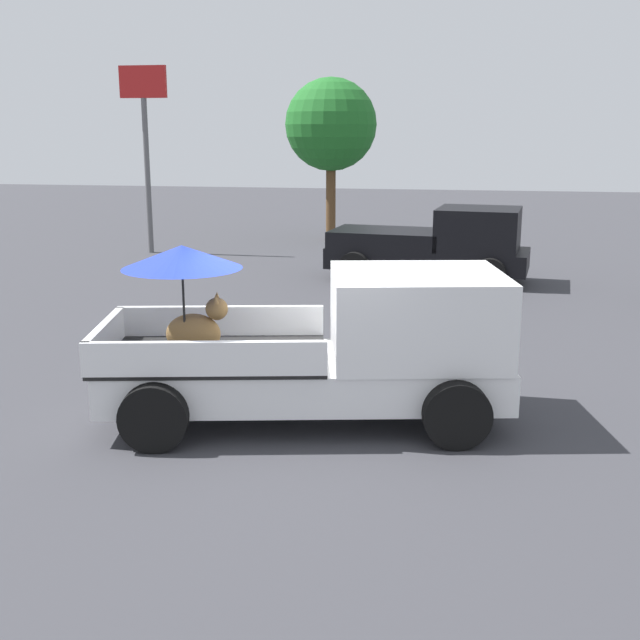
{
  "coord_description": "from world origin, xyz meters",
  "views": [
    {
      "loc": [
        1.87,
        -9.44,
        3.63
      ],
      "look_at": [
        0.03,
        0.86,
        1.1
      ],
      "focal_mm": 44.54,
      "sensor_mm": 36.0,
      "label": 1
    }
  ],
  "objects": [
    {
      "name": "pickup_truck_red",
      "position": [
        1.3,
        9.92,
        0.87
      ],
      "size": [
        4.98,
        2.62,
        1.8
      ],
      "rotation": [
        0.0,
        0.0,
        -0.12
      ],
      "color": "black",
      "rests_on": "ground"
    },
    {
      "name": "motel_sign",
      "position": [
        -7.29,
        13.0,
        3.77
      ],
      "size": [
        1.4,
        0.16,
        5.39
      ],
      "color": "#59595B",
      "rests_on": "ground"
    },
    {
      "name": "pickup_truck_main",
      "position": [
        0.38,
        0.07,
        0.99
      ],
      "size": [
        5.32,
        3.05,
        2.27
      ],
      "rotation": [
        0.0,
        0.0,
        0.2
      ],
      "color": "black",
      "rests_on": "ground"
    },
    {
      "name": "ground_plane",
      "position": [
        0.0,
        0.0,
        0.0
      ],
      "size": [
        80.0,
        80.0,
        0.0
      ],
      "primitive_type": "plane",
      "color": "#38383D"
    },
    {
      "name": "tree_by_lot",
      "position": [
        -2.44,
        16.8,
        3.74
      ],
      "size": [
        2.99,
        2.99,
        5.26
      ],
      "color": "brown",
      "rests_on": "ground"
    }
  ]
}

